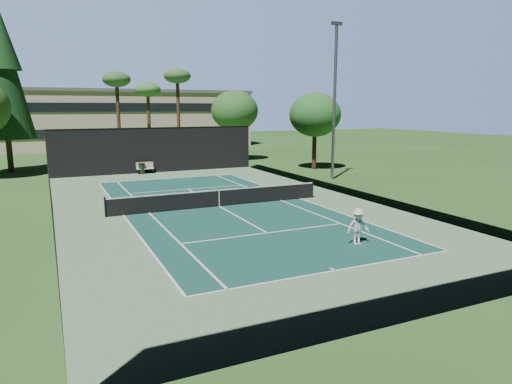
# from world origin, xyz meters

# --- Properties ---
(ground) EXTENTS (160.00, 160.00, 0.00)m
(ground) POSITION_xyz_m (0.00, 0.00, 0.00)
(ground) COLOR #2A5720
(ground) RESTS_ON ground
(apron_slab) EXTENTS (18.00, 32.00, 0.01)m
(apron_slab) POSITION_xyz_m (0.00, 0.00, 0.01)
(apron_slab) COLOR #638960
(apron_slab) RESTS_ON ground
(court_surface) EXTENTS (10.97, 23.77, 0.01)m
(court_surface) POSITION_xyz_m (0.00, 0.00, 0.01)
(court_surface) COLOR #174A40
(court_surface) RESTS_ON ground
(court_lines) EXTENTS (11.07, 23.87, 0.01)m
(court_lines) POSITION_xyz_m (0.00, 0.00, 0.02)
(court_lines) COLOR white
(court_lines) RESTS_ON ground
(tennis_net) EXTENTS (12.90, 0.10, 1.10)m
(tennis_net) POSITION_xyz_m (0.00, 0.00, 0.56)
(tennis_net) COLOR black
(tennis_net) RESTS_ON ground
(fence) EXTENTS (18.04, 32.05, 4.03)m
(fence) POSITION_xyz_m (0.00, 0.06, 2.01)
(fence) COLOR black
(fence) RESTS_ON ground
(player) EXTENTS (1.09, 0.75, 1.56)m
(player) POSITION_xyz_m (2.73, -9.56, 0.78)
(player) COLOR silver
(player) RESTS_ON ground
(tennis_ball_a) EXTENTS (0.07, 0.07, 0.07)m
(tennis_ball_a) POSITION_xyz_m (-2.46, -12.06, 0.04)
(tennis_ball_a) COLOR #B3D12F
(tennis_ball_a) RESTS_ON ground
(tennis_ball_b) EXTENTS (0.08, 0.08, 0.08)m
(tennis_ball_b) POSITION_xyz_m (-2.64, 3.21, 0.04)
(tennis_ball_b) COLOR #D4E534
(tennis_ball_b) RESTS_ON ground
(tennis_ball_c) EXTENTS (0.07, 0.07, 0.07)m
(tennis_ball_c) POSITION_xyz_m (1.89, 4.31, 0.04)
(tennis_ball_c) COLOR #CEE834
(tennis_ball_c) RESTS_ON ground
(tennis_ball_d) EXTENTS (0.07, 0.07, 0.07)m
(tennis_ball_d) POSITION_xyz_m (-2.31, 3.96, 0.03)
(tennis_ball_d) COLOR gold
(tennis_ball_d) RESTS_ON ground
(park_bench) EXTENTS (1.50, 0.45, 1.02)m
(park_bench) POSITION_xyz_m (-1.19, 15.63, 0.55)
(park_bench) COLOR beige
(park_bench) RESTS_ON ground
(trash_bin) EXTENTS (0.56, 0.56, 0.95)m
(trash_bin) POSITION_xyz_m (-1.47, 15.53, 0.48)
(trash_bin) COLOR black
(trash_bin) RESTS_ON ground
(pine_tree) EXTENTS (4.80, 4.80, 15.00)m
(pine_tree) POSITION_xyz_m (-12.00, 22.00, 9.55)
(pine_tree) COLOR #47311E
(pine_tree) RESTS_ON ground
(palm_a) EXTENTS (2.80, 2.80, 9.32)m
(palm_a) POSITION_xyz_m (-2.00, 24.00, 8.19)
(palm_a) COLOR #46311E
(palm_a) RESTS_ON ground
(palm_b) EXTENTS (2.80, 2.80, 8.42)m
(palm_b) POSITION_xyz_m (1.50, 26.00, 7.36)
(palm_b) COLOR #49341F
(palm_b) RESTS_ON ground
(palm_c) EXTENTS (2.80, 2.80, 9.77)m
(palm_c) POSITION_xyz_m (4.00, 23.00, 8.60)
(palm_c) COLOR #46311E
(palm_c) RESTS_ON ground
(decid_tree_a) EXTENTS (5.12, 5.12, 7.62)m
(decid_tree_a) POSITION_xyz_m (10.00, 22.00, 5.42)
(decid_tree_a) COLOR #45311D
(decid_tree_a) RESTS_ON ground
(decid_tree_b) EXTENTS (4.80, 4.80, 7.14)m
(decid_tree_b) POSITION_xyz_m (14.00, 12.00, 5.08)
(decid_tree_b) COLOR #3F271B
(decid_tree_b) RESTS_ON ground
(campus_building) EXTENTS (40.50, 12.50, 8.30)m
(campus_building) POSITION_xyz_m (0.00, 45.98, 4.21)
(campus_building) COLOR #C4B098
(campus_building) RESTS_ON ground
(light_pole) EXTENTS (0.90, 0.25, 12.22)m
(light_pole) POSITION_xyz_m (12.00, 6.00, 6.46)
(light_pole) COLOR gray
(light_pole) RESTS_ON ground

